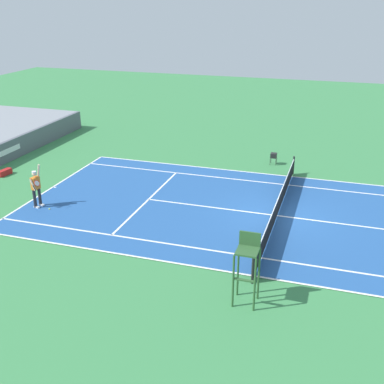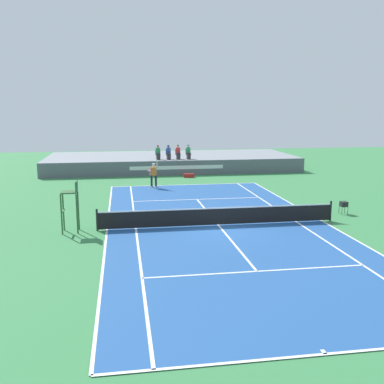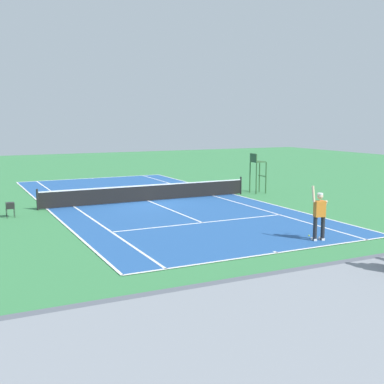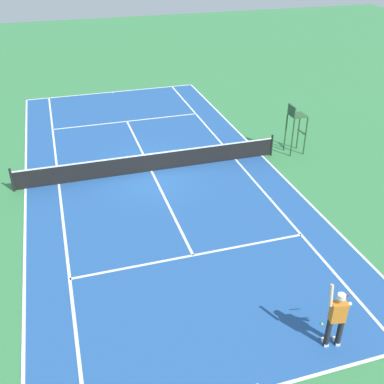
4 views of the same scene
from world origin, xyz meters
The scene contains 8 objects.
ground_plane centered at (0.00, 0.00, 0.00)m, with size 80.00×80.00×0.00m, color #387F47.
court centered at (0.00, 0.00, 0.01)m, with size 11.08×23.88×0.03m.
net centered at (0.00, 0.00, 0.52)m, with size 11.98×0.10×1.07m.
tennis_player centered at (-2.43, 11.13, 0.99)m, with size 0.82×0.62×2.08m.
tennis_ball centered at (-2.56, 10.44, 0.03)m, with size 0.07×0.07×0.07m, color #D1E533.
umpire_chair centered at (-7.10, 0.00, 1.56)m, with size 0.77×0.77×2.44m.
equipment_bag centered at (0.86, 15.54, 0.16)m, with size 0.94×0.44×0.32m.
ball_hopper centered at (7.37, 1.34, 0.57)m, with size 0.36×0.36×0.70m.
Camera 1 is at (-20.73, -2.47, 9.48)m, focal length 45.73 mm.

